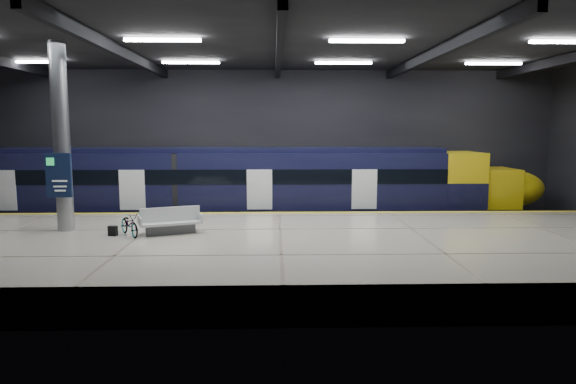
{
  "coord_description": "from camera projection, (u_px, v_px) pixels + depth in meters",
  "views": [
    {
      "loc": [
        -0.21,
        -20.09,
        4.88
      ],
      "look_at": [
        0.37,
        1.5,
        2.2
      ],
      "focal_mm": 32.0,
      "sensor_mm": 36.0,
      "label": 1
    }
  ],
  "objects": [
    {
      "name": "ground",
      "position": [
        280.0,
        251.0,
        20.54
      ],
      "size": [
        30.0,
        30.0,
        0.0
      ],
      "primitive_type": "plane",
      "color": "black",
      "rests_on": "ground"
    },
    {
      "name": "room_shell",
      "position": [
        279.0,
        107.0,
        19.83
      ],
      "size": [
        30.1,
        16.1,
        8.05
      ],
      "color": "black",
      "rests_on": "ground"
    },
    {
      "name": "platform",
      "position": [
        280.0,
        253.0,
        17.99
      ],
      "size": [
        30.0,
        11.0,
        1.1
      ],
      "primitive_type": "cube",
      "color": "#BEB6A1",
      "rests_on": "ground"
    },
    {
      "name": "safety_strip",
      "position": [
        279.0,
        213.0,
        23.13
      ],
      "size": [
        30.0,
        0.4,
        0.01
      ],
      "primitive_type": "cube",
      "color": "gold",
      "rests_on": "platform"
    },
    {
      "name": "rails",
      "position": [
        278.0,
        224.0,
        25.98
      ],
      "size": [
        30.0,
        1.52,
        0.16
      ],
      "color": "gray",
      "rests_on": "ground"
    },
    {
      "name": "train",
      "position": [
        236.0,
        185.0,
        25.68
      ],
      "size": [
        29.4,
        2.84,
        3.79
      ],
      "color": "black",
      "rests_on": "ground"
    },
    {
      "name": "bench",
      "position": [
        170.0,
        224.0,
        18.53
      ],
      "size": [
        2.38,
        1.63,
        0.97
      ],
      "rotation": [
        0.0,
        0.0,
        0.36
      ],
      "color": "#595B60",
      "rests_on": "platform"
    },
    {
      "name": "bicycle",
      "position": [
        130.0,
        224.0,
        18.16
      ],
      "size": [
        1.37,
        1.64,
        0.84
      ],
      "primitive_type": "imported",
      "rotation": [
        0.0,
        0.0,
        0.6
      ],
      "color": "#99999E",
      "rests_on": "platform"
    },
    {
      "name": "pannier_bag",
      "position": [
        113.0,
        231.0,
        18.17
      ],
      "size": [
        0.34,
        0.25,
        0.35
      ],
      "primitive_type": "cube",
      "rotation": [
        0.0,
        0.0,
        -0.26
      ],
      "color": "black",
      "rests_on": "platform"
    },
    {
      "name": "info_column",
      "position": [
        61.0,
        140.0,
        18.75
      ],
      "size": [
        0.9,
        0.78,
        6.9
      ],
      "color": "#9EA0A5",
      "rests_on": "platform"
    }
  ]
}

